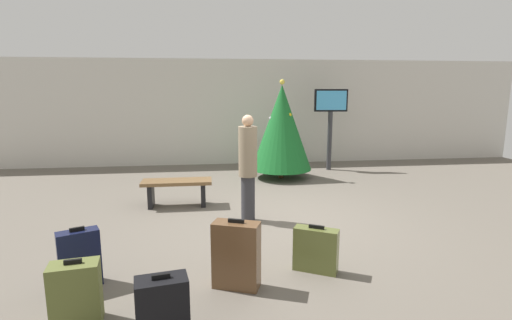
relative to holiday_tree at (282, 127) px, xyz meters
The scene contains 11 objects.
ground_plane 3.30m from the holiday_tree, 102.30° to the right, with size 16.00×16.00×0.00m, color #665E54.
back_wall 2.09m from the holiday_tree, 108.37° to the left, with size 16.00×0.20×2.88m, color beige.
holiday_tree is the anchor object (origin of this frame).
flight_info_kiosk 1.63m from the holiday_tree, 28.25° to the left, with size 0.85×0.17×2.08m.
waiting_bench 3.14m from the holiday_tree, 139.16° to the right, with size 1.24×0.44×0.48m.
traveller_0 3.13m from the holiday_tree, 110.65° to the right, with size 0.33×0.33×1.70m.
suitcase_0 6.22m from the holiday_tree, 110.30° to the right, with size 0.48×0.32×0.58m.
suitcase_1 6.28m from the holiday_tree, 118.03° to the right, with size 0.46×0.30×0.62m.
suitcase_2 5.27m from the holiday_tree, 106.10° to the right, with size 0.54×0.38×0.76m.
suitcase_3 4.87m from the holiday_tree, 96.01° to the right, with size 0.53×0.40×0.56m.
suitcase_4 5.77m from the holiday_tree, 123.04° to the right, with size 0.46×0.33×0.67m.
Camera 1 is at (-1.06, -5.83, 2.11)m, focal length 27.05 mm.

